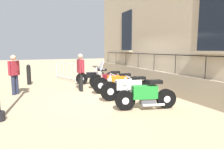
% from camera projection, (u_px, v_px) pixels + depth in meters
% --- Properties ---
extents(ground_plane, '(60.00, 60.00, 0.00)m').
position_uv_depth(ground_plane, '(115.00, 93.00, 7.92)').
color(ground_plane, tan).
extents(motorcycle_black, '(2.04, 0.77, 0.94)m').
position_uv_depth(motorcycle_black, '(96.00, 77.00, 9.94)').
color(motorcycle_black, black).
rests_on(motorcycle_black, ground_plane).
extents(motorcycle_maroon, '(1.88, 0.81, 1.03)m').
position_uv_depth(motorcycle_maroon, '(109.00, 79.00, 8.94)').
color(motorcycle_maroon, black).
rests_on(motorcycle_maroon, ground_plane).
extents(motorcycle_orange, '(2.18, 0.66, 1.36)m').
position_uv_depth(motorcycle_orange, '(118.00, 82.00, 7.93)').
color(motorcycle_orange, black).
rests_on(motorcycle_orange, ground_plane).
extents(motorcycle_white, '(2.18, 0.63, 0.96)m').
position_uv_depth(motorcycle_white, '(129.00, 88.00, 6.89)').
color(motorcycle_white, black).
rests_on(motorcycle_white, ground_plane).
extents(motorcycle_green, '(1.89, 0.77, 1.02)m').
position_uv_depth(motorcycle_green, '(146.00, 96.00, 5.74)').
color(motorcycle_green, black).
rests_on(motorcycle_green, ground_plane).
extents(crowd_barrier, '(0.79, 2.07, 1.05)m').
position_uv_depth(crowd_barrier, '(65.00, 71.00, 11.20)').
color(crowd_barrier, '#B7B7BF').
rests_on(crowd_barrier, ground_plane).
extents(bollard, '(0.21, 0.21, 1.05)m').
position_uv_depth(bollard, '(29.00, 74.00, 9.81)').
color(bollard, black).
rests_on(bollard, ground_plane).
extents(pedestrian_standing, '(0.41, 0.41, 1.61)m').
position_uv_depth(pedestrian_standing, '(14.00, 73.00, 7.57)').
color(pedestrian_standing, '#23283D').
rests_on(pedestrian_standing, ground_plane).
extents(pedestrian_walking, '(0.25, 0.53, 1.64)m').
position_uv_depth(pedestrian_walking, '(81.00, 70.00, 8.21)').
color(pedestrian_walking, black).
rests_on(pedestrian_walking, ground_plane).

